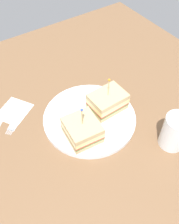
{
  "coord_description": "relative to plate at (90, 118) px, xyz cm",
  "views": [
    {
      "loc": [
        25.71,
        38.65,
        57.09
      ],
      "look_at": [
        0.0,
        0.0,
        3.28
      ],
      "focal_mm": 40.75,
      "sensor_mm": 36.0,
      "label": 1
    }
  ],
  "objects": [
    {
      "name": "ground_plane",
      "position": [
        0.0,
        0.0,
        -1.64
      ],
      "size": [
        104.02,
        104.02,
        2.0
      ],
      "primitive_type": "cube",
      "color": "brown"
    },
    {
      "name": "sandwich_half_front",
      "position": [
        5.27,
        4.57,
        3.3
      ],
      "size": [
        9.14,
        9.81,
        10.94
      ],
      "color": "tan",
      "rests_on": "plate"
    },
    {
      "name": "plate",
      "position": [
        0.0,
        0.0,
        0.0
      ],
      "size": [
        26.47,
        26.47,
        1.28
      ],
      "primitive_type": "cylinder",
      "color": "white",
      "rests_on": "ground_plane"
    },
    {
      "name": "napkin",
      "position": [
        16.95,
        -15.07,
        -0.57
      ],
      "size": [
        12.17,
        11.89,
        0.15
      ],
      "primitive_type": "cube",
      "rotation": [
        0.0,
        0.0,
        6.85
      ],
      "color": "white",
      "rests_on": "ground_plane"
    },
    {
      "name": "fork",
      "position": [
        18.22,
        -10.83,
        -0.47
      ],
      "size": [
        9.82,
        8.34,
        0.35
      ],
      "color": "silver",
      "rests_on": "ground_plane"
    },
    {
      "name": "knife",
      "position": [
        21.15,
        -14.33,
        -0.47
      ],
      "size": [
        10.29,
        10.44,
        0.35
      ],
      "color": "silver",
      "rests_on": "ground_plane"
    },
    {
      "name": "sandwich_half_back",
      "position": [
        -6.19,
        0.41,
        3.33
      ],
      "size": [
        10.26,
        7.78,
        11.27
      ],
      "color": "tan",
      "rests_on": "plate"
    },
    {
      "name": "drink_glass",
      "position": [
        -13.71,
        18.72,
        3.68
      ],
      "size": [
        6.76,
        6.76,
        9.76
      ],
      "color": "gold",
      "rests_on": "ground_plane"
    }
  ]
}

